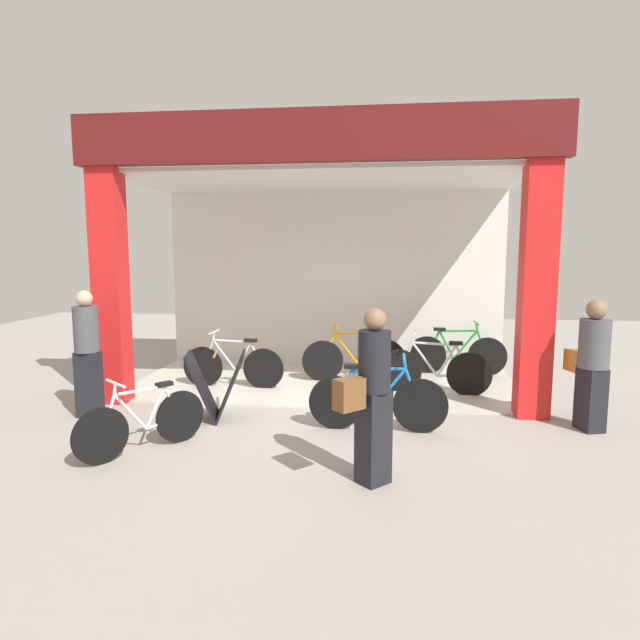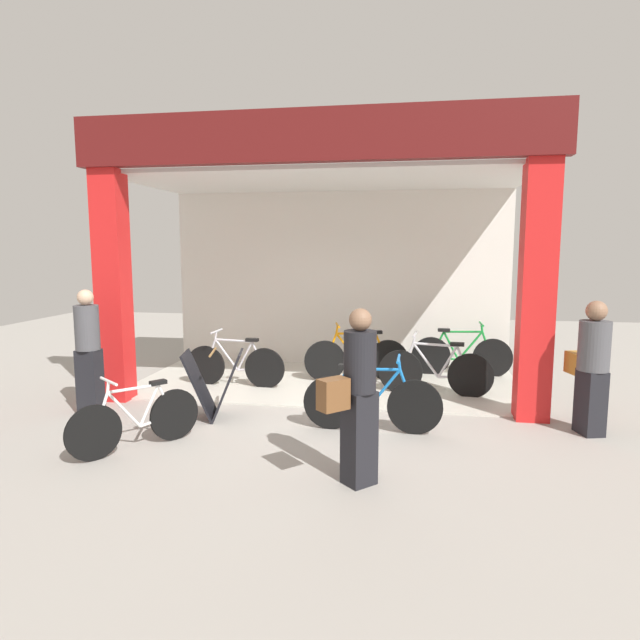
{
  "view_description": "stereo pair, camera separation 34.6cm",
  "coord_description": "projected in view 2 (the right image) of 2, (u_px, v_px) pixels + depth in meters",
  "views": [
    {
      "loc": [
        0.97,
        -7.27,
        2.22
      ],
      "look_at": [
        0.0,
        0.73,
        1.15
      ],
      "focal_mm": 30.44,
      "sensor_mm": 36.0,
      "label": 1
    },
    {
      "loc": [
        1.31,
        -7.22,
        2.22
      ],
      "look_at": [
        0.0,
        0.73,
        1.15
      ],
      "focal_mm": 30.44,
      "sensor_mm": 36.0,
      "label": 2
    }
  ],
  "objects": [
    {
      "name": "bicycle_inside_1",
      "position": [
        357.0,
        358.0,
        9.09
      ],
      "size": [
        1.72,
        0.53,
        0.97
      ],
      "color": "black",
      "rests_on": "ground"
    },
    {
      "name": "shop_facade",
      "position": [
        329.0,
        252.0,
        8.85
      ],
      "size": [
        6.44,
        3.23,
        3.98
      ],
      "color": "beige",
      "rests_on": "ground"
    },
    {
      "name": "pedestrian_3",
      "position": [
        592.0,
        365.0,
        6.45
      ],
      "size": [
        0.44,
        0.7,
        1.61
      ],
      "color": "black",
      "rests_on": "ground"
    },
    {
      "name": "bicycle_inside_3",
      "position": [
        435.0,
        371.0,
        8.18
      ],
      "size": [
        1.71,
        0.47,
        0.94
      ],
      "color": "black",
      "rests_on": "ground"
    },
    {
      "name": "pedestrian_0",
      "position": [
        88.0,
        351.0,
        7.24
      ],
      "size": [
        0.32,
        0.32,
        1.68
      ],
      "color": "black",
      "rests_on": "ground"
    },
    {
      "name": "sandwich_board_sign",
      "position": [
        214.0,
        385.0,
        7.09
      ],
      "size": [
        0.86,
        0.7,
        0.9
      ],
      "color": "black",
      "rests_on": "ground"
    },
    {
      "name": "pedestrian_2",
      "position": [
        357.0,
        396.0,
        5.03
      ],
      "size": [
        0.59,
        0.58,
        1.68
      ],
      "color": "black",
      "rests_on": "ground"
    },
    {
      "name": "bicycle_parked_0",
      "position": [
        136.0,
        420.0,
        5.99
      ],
      "size": [
        0.97,
        1.22,
        0.84
      ],
      "color": "black",
      "rests_on": "ground"
    },
    {
      "name": "bicycle_inside_2",
      "position": [
        461.0,
        355.0,
        9.43
      ],
      "size": [
        1.72,
        0.47,
        0.94
      ],
      "color": "black",
      "rests_on": "ground"
    },
    {
      "name": "bicycle_inside_0",
      "position": [
        235.0,
        365.0,
        8.7
      ],
      "size": [
        1.66,
        0.45,
        0.91
      ],
      "color": "black",
      "rests_on": "ground"
    },
    {
      "name": "ground_plane",
      "position": [
        312.0,
        408.0,
        7.57
      ],
      "size": [
        20.47,
        20.47,
        0.0
      ],
      "primitive_type": "plane",
      "color": "#9E9991",
      "rests_on": "ground"
    },
    {
      "name": "bicycle_parked_1",
      "position": [
        371.0,
        402.0,
        6.57
      ],
      "size": [
        1.69,
        0.46,
        0.93
      ],
      "color": "black",
      "rests_on": "ground"
    }
  ]
}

